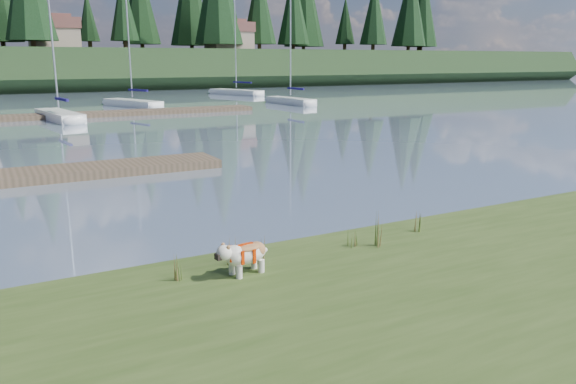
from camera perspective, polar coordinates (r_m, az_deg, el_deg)
ground at (r=41.21m, az=-23.72°, el=6.83°), size 200.00×200.00×0.00m
bank at (r=7.06m, az=6.48°, el=-18.32°), size 60.00×9.00×0.35m
ridge at (r=83.96m, az=-26.69°, el=11.01°), size 200.00×20.00×5.00m
bulldog at (r=9.45m, az=-4.39°, el=-6.20°), size 0.99×0.49×0.58m
dock_far at (r=41.42m, az=-20.97°, el=7.30°), size 26.00×2.20×0.30m
sailboat_bg_2 at (r=40.48m, az=-22.47°, el=7.31°), size 2.52×7.57×11.23m
sailboat_bg_3 at (r=49.81m, az=-15.93°, el=8.74°), size 3.97×7.55×11.08m
sailboat_bg_4 at (r=50.68m, az=-0.13°, el=9.32°), size 1.92×6.99×10.29m
sailboat_bg_5 at (r=64.61m, az=-5.71°, el=10.11°), size 4.22×8.23×11.64m
weed_0 at (r=9.95m, az=-5.59°, el=-6.09°), size 0.17×0.14×0.53m
weed_1 at (r=9.96m, az=-3.07°, el=-6.03°), size 0.17×0.14×0.52m
weed_2 at (r=10.91m, az=9.28°, el=-3.92°), size 0.17×0.14×0.75m
weed_3 at (r=9.42m, az=-11.00°, el=-7.38°), size 0.17×0.14×0.54m
weed_4 at (r=10.89m, az=6.66°, el=-4.60°), size 0.17×0.14×0.44m
weed_5 at (r=12.08m, az=13.11°, el=-2.92°), size 0.17×0.14×0.50m
mud_lip at (r=10.63m, az=-7.36°, el=-7.73°), size 60.00×0.50×0.14m
conifer_5 at (r=83.26m, az=-16.40°, el=17.61°), size 3.96×3.96×10.35m
conifer_7 at (r=94.05m, az=0.53°, el=18.40°), size 5.28×5.28×13.20m
conifer_8 at (r=97.71m, az=8.74°, el=17.66°), size 4.62×4.62×11.77m
conifer_9 at (r=108.34m, az=13.53°, el=17.74°), size 5.94×5.94×14.62m
house_1 at (r=82.50m, az=-22.70°, el=14.73°), size 6.30×5.30×4.65m
house_2 at (r=86.69m, az=-6.02°, el=15.53°), size 6.30×5.30×4.65m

